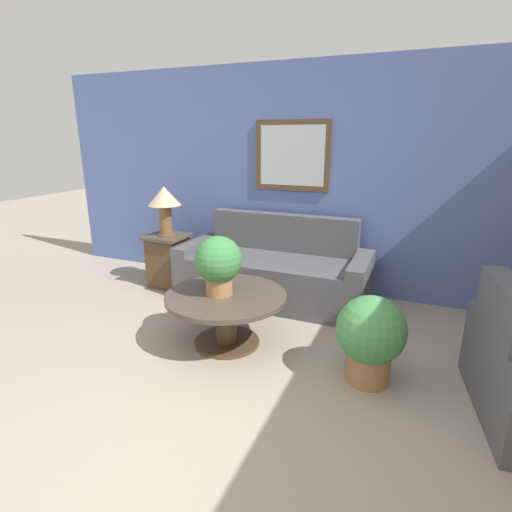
{
  "coord_description": "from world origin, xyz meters",
  "views": [
    {
      "loc": [
        1.1,
        -1.61,
        1.8
      ],
      "look_at": [
        -0.4,
        1.93,
        0.64
      ],
      "focal_mm": 28.0,
      "sensor_mm": 36.0,
      "label": 1
    }
  ],
  "objects": [
    {
      "name": "side_table",
      "position": [
        -1.74,
        2.31,
        0.33
      ],
      "size": [
        0.47,
        0.47,
        0.64
      ],
      "color": "#4C3823",
      "rests_on": "ground_plane"
    },
    {
      "name": "ground_plane",
      "position": [
        0.0,
        0.0,
        0.0
      ],
      "size": [
        20.0,
        20.0,
        0.0
      ],
      "primitive_type": "plane",
      "color": "gray"
    },
    {
      "name": "wall_back",
      "position": [
        -0.01,
        2.94,
        1.31
      ],
      "size": [
        7.16,
        0.09,
        2.6
      ],
      "color": "#5166A8",
      "rests_on": "ground_plane"
    },
    {
      "name": "potted_plant_on_table",
      "position": [
        -0.45,
        1.24,
        0.77
      ],
      "size": [
        0.41,
        0.41,
        0.52
      ],
      "color": "#9E6B42",
      "rests_on": "coffee_table"
    },
    {
      "name": "couch_main",
      "position": [
        -0.39,
        2.43,
        0.31
      ],
      "size": [
        2.12,
        0.87,
        0.93
      ],
      "color": "#4C4C51",
      "rests_on": "ground_plane"
    },
    {
      "name": "table_lamp",
      "position": [
        -1.74,
        2.31,
        1.06
      ],
      "size": [
        0.39,
        0.39,
        0.59
      ],
      "color": "brown",
      "rests_on": "side_table"
    },
    {
      "name": "potted_plant_floor",
      "position": [
        0.85,
        1.17,
        0.38
      ],
      "size": [
        0.52,
        0.52,
        0.69
      ],
      "color": "#9E6B42",
      "rests_on": "ground_plane"
    },
    {
      "name": "coffee_table",
      "position": [
        -0.4,
        1.26,
        0.35
      ],
      "size": [
        1.07,
        1.07,
        0.48
      ],
      "color": "#4C3823",
      "rests_on": "ground_plane"
    }
  ]
}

